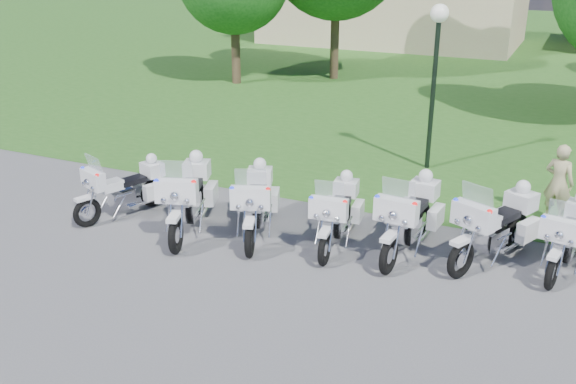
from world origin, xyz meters
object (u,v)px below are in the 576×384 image
at_px(motorcycle_4, 410,216).
at_px(lamp_post, 437,47).
at_px(motorcycle_5, 496,225).
at_px(motorcycle_6, 569,235).
at_px(bystander_a, 559,183).
at_px(motorcycle_0, 125,187).
at_px(motorcycle_1, 188,196).
at_px(motorcycle_3, 337,212).
at_px(motorcycle_2, 256,202).

bearing_deg(motorcycle_4, lamp_post, -76.15).
distance_m(motorcycle_5, motorcycle_6, 1.23).
bearing_deg(bystander_a, lamp_post, -15.27).
relative_size(motorcycle_0, bystander_a, 1.27).
bearing_deg(motorcycle_6, motorcycle_4, 20.66).
distance_m(motorcycle_4, bystander_a, 3.60).
height_order(motorcycle_1, lamp_post, lamp_post).
distance_m(motorcycle_3, motorcycle_6, 4.15).
bearing_deg(motorcycle_3, motorcycle_2, 2.55).
distance_m(motorcycle_1, motorcycle_5, 5.93).
xyz_separation_m(motorcycle_0, motorcycle_1, (1.64, -0.08, 0.11)).
bearing_deg(motorcycle_0, motorcycle_5, -150.57).
bearing_deg(motorcycle_4, motorcycle_2, 15.00).
bearing_deg(motorcycle_0, motorcycle_3, -151.98).
height_order(motorcycle_1, motorcycle_4, motorcycle_1).
relative_size(motorcycle_1, motorcycle_2, 1.07).
distance_m(motorcycle_3, lamp_post, 5.75).
relative_size(motorcycle_4, motorcycle_6, 1.13).
xyz_separation_m(motorcycle_2, lamp_post, (2.16, 5.44, 2.42)).
bearing_deg(lamp_post, motorcycle_4, -80.72).
relative_size(motorcycle_0, motorcycle_3, 0.92).
bearing_deg(motorcycle_6, motorcycle_1, 21.63).
bearing_deg(lamp_post, motorcycle_2, -111.68).
xyz_separation_m(motorcycle_0, motorcycle_6, (8.66, 1.34, 0.01)).
distance_m(motorcycle_6, lamp_post, 6.15).
xyz_separation_m(motorcycle_0, bystander_a, (8.34, 3.51, 0.21)).
xyz_separation_m(motorcycle_2, motorcycle_4, (2.96, 0.54, 0.02)).
bearing_deg(motorcycle_5, motorcycle_6, -144.93).
distance_m(motorcycle_0, motorcycle_5, 7.53).
xyz_separation_m(motorcycle_4, bystander_a, (2.41, 2.68, 0.12)).
bearing_deg(motorcycle_2, motorcycle_4, 169.69).
xyz_separation_m(motorcycle_5, lamp_post, (-2.32, 4.62, 2.41)).
height_order(motorcycle_1, bystander_a, motorcycle_1).
height_order(motorcycle_0, motorcycle_1, motorcycle_1).
bearing_deg(motorcycle_3, lamp_post, -103.20).
distance_m(motorcycle_0, bystander_a, 9.05).
relative_size(motorcycle_2, lamp_post, 0.57).
relative_size(motorcycle_3, bystander_a, 1.38).
xyz_separation_m(motorcycle_0, motorcycle_5, (7.45, 1.11, 0.08)).
xyz_separation_m(motorcycle_1, motorcycle_5, (5.81, 1.19, -0.03)).
bearing_deg(motorcycle_3, motorcycle_1, 5.21).
bearing_deg(motorcycle_3, motorcycle_5, -176.44).
height_order(motorcycle_4, motorcycle_5, motorcycle_4).
relative_size(motorcycle_2, motorcycle_3, 1.02).
relative_size(lamp_post, bystander_a, 2.48).
height_order(motorcycle_2, bystander_a, bystander_a).
xyz_separation_m(motorcycle_4, motorcycle_5, (1.52, 0.28, -0.01)).
height_order(motorcycle_4, motorcycle_6, motorcycle_4).
relative_size(motorcycle_0, motorcycle_6, 0.94).
xyz_separation_m(motorcycle_3, motorcycle_4, (1.34, 0.27, 0.07)).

